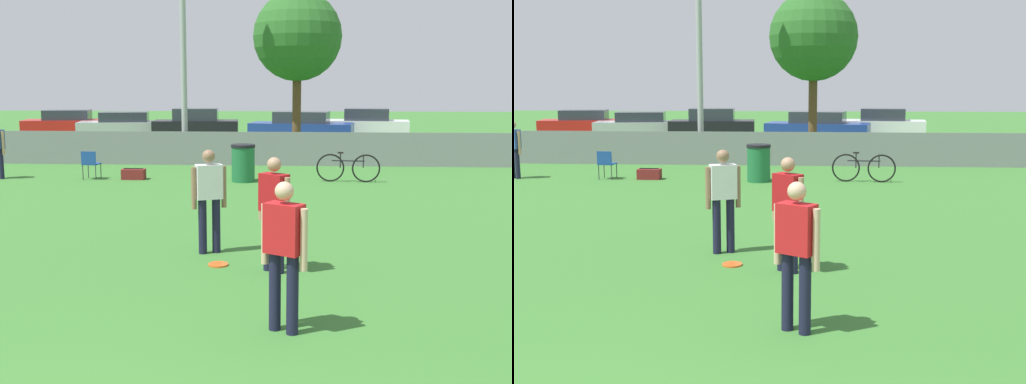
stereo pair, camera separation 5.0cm
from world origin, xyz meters
TOP-DOWN VIEW (x-y plane):
  - fence_backline at (0.00, 18.00)m, footprint 24.95×0.07m
  - tree_near_pole at (1.90, 21.17)m, footprint 3.24×3.24m
  - player_defender_red at (1.58, 6.04)m, footprint 0.45×0.42m
  - player_thrower_red at (1.76, 3.81)m, footprint 0.49×0.39m
  - player_receiver_white at (0.53, 7.00)m, footprint 0.53×0.35m
  - frisbee_disc at (0.75, 6.31)m, footprint 0.30×0.30m
  - folding_chair_sideline at (-3.83, 14.67)m, footprint 0.46×0.46m
  - bicycle_sideline at (3.31, 14.61)m, footprint 1.72×0.44m
  - trash_bin at (0.45, 14.51)m, footprint 0.66×0.66m
  - gear_bag_sideline at (-2.65, 14.75)m, footprint 0.64×0.35m
  - parked_car_red at (-9.67, 29.17)m, footprint 4.55×2.52m
  - parked_car_silver at (-6.40, 27.87)m, footprint 4.59×2.45m
  - parked_car_dark at (-2.81, 27.23)m, footprint 4.07×2.04m
  - parked_car_blue at (2.13, 26.29)m, footprint 4.83×2.53m
  - parked_car_white at (5.25, 28.20)m, footprint 4.15×2.32m

SIDE VIEW (x-z plane):
  - frisbee_disc at x=0.75m, z-range 0.00..0.03m
  - gear_bag_sideline at x=-2.65m, z-range -0.01..0.30m
  - bicycle_sideline at x=3.31m, z-range -0.01..0.80m
  - folding_chair_sideline at x=-3.83m, z-range 0.08..0.87m
  - trash_bin at x=0.45m, z-range 0.00..1.02m
  - fence_backline at x=0.00m, z-range -0.05..1.16m
  - parked_car_red at x=-9.67m, z-range -0.02..1.32m
  - parked_car_silver at x=-6.40m, z-range 0.00..1.30m
  - parked_car_blue at x=2.13m, z-range -0.01..1.40m
  - parked_car_white at x=5.25m, z-range -0.04..1.45m
  - parked_car_dark at x=-2.81m, z-range -0.03..1.47m
  - player_defender_red at x=1.58m, z-range 0.12..1.76m
  - player_thrower_red at x=1.76m, z-range 0.12..1.76m
  - player_receiver_white at x=0.53m, z-range 0.12..1.76m
  - tree_near_pole at x=1.90m, z-range 1.34..7.30m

